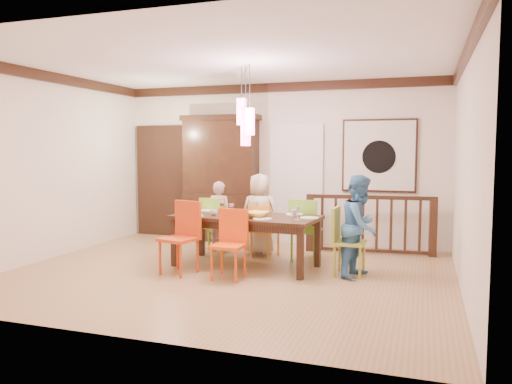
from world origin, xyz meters
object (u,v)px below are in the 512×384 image
(dining_table, at_px, (246,221))
(chair_end_right, at_px, (350,237))
(balustrade, at_px, (370,223))
(person_far_mid, at_px, (260,214))
(chair_far_left, at_px, (216,221))
(person_end_right, at_px, (360,226))
(person_far_left, at_px, (219,216))
(china_hutch, at_px, (221,178))

(dining_table, bearing_deg, chair_end_right, 4.00)
(dining_table, distance_m, balustrade, 2.21)
(balustrade, relative_size, person_far_mid, 1.58)
(dining_table, height_order, chair_far_left, chair_far_left)
(chair_far_left, bearing_deg, person_end_right, 156.75)
(dining_table, bearing_deg, person_far_left, 137.46)
(chair_end_right, xyz_separation_m, person_far_mid, (-1.58, 0.88, 0.13))
(chair_end_right, bearing_deg, balustrade, -2.26)
(china_hutch, distance_m, person_far_left, 1.20)
(balustrade, xyz_separation_m, person_far_mid, (-1.69, -0.63, 0.16))
(dining_table, distance_m, chair_end_right, 1.51)
(person_end_right, bearing_deg, china_hutch, 71.69)
(chair_far_left, relative_size, person_far_mid, 0.71)
(person_far_left, bearing_deg, chair_far_left, 93.54)
(dining_table, xyz_separation_m, balustrade, (1.62, 1.49, -0.17))
(chair_far_left, xyz_separation_m, chair_end_right, (2.28, -0.70, -0.00))
(person_end_right, bearing_deg, chair_far_left, 89.06)
(chair_far_left, xyz_separation_m, person_end_right, (2.42, -0.71, 0.15))
(dining_table, distance_m, china_hutch, 2.23)
(balustrade, xyz_separation_m, person_far_left, (-2.40, -0.64, 0.09))
(person_end_right, bearing_deg, chair_end_right, 100.15)
(chair_far_left, relative_size, person_far_left, 0.79)
(dining_table, relative_size, person_far_mid, 1.64)
(chair_far_left, bearing_deg, china_hutch, -78.48)
(dining_table, relative_size, china_hutch, 0.93)
(dining_table, distance_m, person_end_right, 1.65)
(person_far_left, bearing_deg, chair_end_right, 159.36)
(chair_far_left, bearing_deg, dining_table, 131.97)
(person_far_left, bearing_deg, balustrade, -164.80)
(china_hutch, bearing_deg, person_end_right, -33.74)
(chair_end_right, bearing_deg, person_far_mid, 62.80)
(dining_table, relative_size, chair_end_right, 2.35)
(balustrade, height_order, person_far_mid, person_far_mid)
(person_far_mid, bearing_deg, person_far_left, -0.15)
(china_hutch, relative_size, person_far_mid, 1.77)
(dining_table, height_order, person_far_mid, person_far_mid)
(dining_table, distance_m, person_far_left, 1.16)
(china_hutch, xyz_separation_m, balustrade, (2.78, -0.35, -0.67))
(chair_far_left, distance_m, person_end_right, 2.52)
(chair_end_right, xyz_separation_m, china_hutch, (-2.66, 1.86, 0.64))
(chair_end_right, relative_size, person_far_left, 0.78)
(dining_table, bearing_deg, china_hutch, 127.15)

